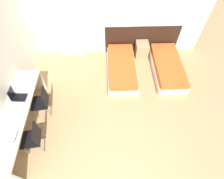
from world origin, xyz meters
name	(u,v)px	position (x,y,z in m)	size (l,w,h in m)	color
wall_back	(110,14)	(0.00, 4.61, 1.35)	(5.86, 0.05, 2.70)	white
headboard_panel	(142,39)	(1.04, 4.57, 0.48)	(2.39, 0.03, 0.95)	black
bed_near_window	(122,68)	(0.33, 3.60, 0.17)	(0.87, 1.87, 0.36)	beige
bed_near_door	(167,67)	(1.75, 3.60, 0.17)	(0.87, 1.87, 0.36)	beige
nightstand	(142,50)	(1.04, 4.33, 0.25)	(0.40, 0.41, 0.51)	tan
radiator	(72,48)	(-1.27, 4.49, 0.25)	(0.85, 0.12, 0.49)	silver
desk	(18,116)	(-2.14, 1.80, 0.63)	(0.57, 2.49, 0.78)	beige
chair_near_laptop	(42,101)	(-1.75, 2.27, 0.48)	(0.44, 0.44, 0.87)	black
chair_near_notebook	(33,137)	(-1.75, 1.35, 0.48)	(0.45, 0.45, 0.87)	black
laptop	(17,96)	(-2.18, 2.19, 0.85)	(0.32, 0.24, 0.32)	black
open_notebook	(8,137)	(-2.10, 1.26, 0.79)	(0.32, 0.21, 0.02)	black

